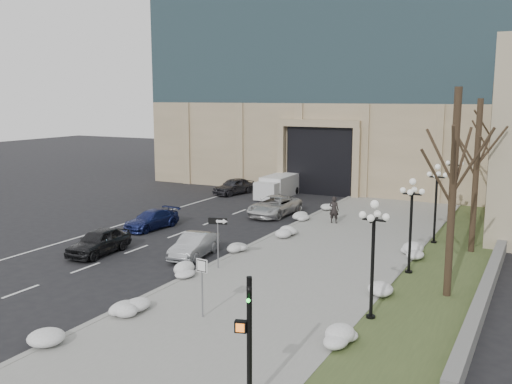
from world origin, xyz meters
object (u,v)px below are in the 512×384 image
(car_e, at_px, (234,186))
(lamppost_a, at_px, (373,244))
(car_c, at_px, (151,220))
(lamppost_d, at_px, (454,179))
(lamppost_c, at_px, (436,193))
(box_truck, at_px, (278,187))
(traffic_signal, at_px, (248,344))
(car_a, at_px, (99,241))
(one_way_sign, at_px, (221,227))
(car_d, at_px, (274,206))
(pedestrian, at_px, (334,210))
(keep_sign, at_px, (202,275))
(car_b, at_px, (194,245))
(lamppost_b, at_px, (411,213))

(car_e, height_order, lamppost_a, lamppost_a)
(car_c, relative_size, lamppost_d, 0.88)
(lamppost_c, bearing_deg, car_e, 153.04)
(box_truck, height_order, traffic_signal, traffic_signal)
(car_a, distance_m, one_way_sign, 7.72)
(car_d, bearing_deg, car_e, 139.67)
(car_a, height_order, lamppost_d, lamppost_d)
(traffic_signal, height_order, lamppost_a, lamppost_a)
(car_d, distance_m, pedestrian, 4.97)
(car_a, xyz_separation_m, car_d, (4.11, 13.78, 0.01))
(pedestrian, height_order, lamppost_d, lamppost_d)
(car_d, xyz_separation_m, keep_sign, (6.07, -19.06, 1.08))
(car_b, bearing_deg, car_d, 86.73)
(one_way_sign, distance_m, keep_sign, 6.38)
(car_a, relative_size, car_c, 0.99)
(car_b, height_order, lamppost_a, lamppost_a)
(keep_sign, relative_size, traffic_signal, 0.64)
(lamppost_c, bearing_deg, box_truck, 145.49)
(car_d, distance_m, lamppost_a, 20.14)
(car_c, distance_m, box_truck, 15.00)
(car_a, relative_size, box_truck, 0.72)
(lamppost_a, relative_size, lamppost_b, 1.00)
(car_a, height_order, one_way_sign, one_way_sign)
(car_a, relative_size, car_b, 1.06)
(car_d, relative_size, one_way_sign, 1.92)
(car_a, distance_m, car_e, 20.63)
(keep_sign, bearing_deg, car_c, 140.58)
(car_c, relative_size, pedestrian, 2.30)
(car_a, height_order, box_truck, box_truck)
(car_c, xyz_separation_m, lamppost_d, (17.22, 10.99, 2.46))
(box_truck, height_order, keep_sign, keep_sign)
(pedestrian, distance_m, box_truck, 11.45)
(pedestrian, bearing_deg, lamppost_b, 125.76)
(car_b, distance_m, keep_sign, 8.95)
(car_c, bearing_deg, lamppost_a, -20.25)
(one_way_sign, height_order, lamppost_c, lamppost_c)
(car_a, distance_m, lamppost_b, 16.72)
(car_c, height_order, car_e, car_e)
(box_truck, bearing_deg, car_a, -93.92)
(traffic_signal, bearing_deg, keep_sign, 116.94)
(car_b, bearing_deg, one_way_sign, -36.60)
(car_a, xyz_separation_m, car_c, (-1.21, 6.21, -0.10))
(car_e, relative_size, lamppost_d, 0.89)
(lamppost_c, distance_m, lamppost_d, 6.50)
(lamppost_a, distance_m, lamppost_d, 19.50)
(lamppost_b, height_order, lamppost_d, same)
(pedestrian, bearing_deg, box_truck, -48.35)
(one_way_sign, xyz_separation_m, lamppost_b, (8.46, 3.69, 0.86))
(pedestrian, relative_size, lamppost_a, 0.38)
(traffic_signal, distance_m, lamppost_b, 14.36)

